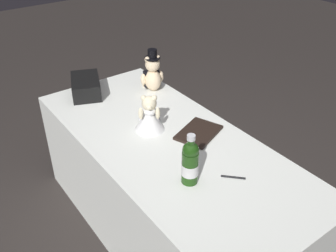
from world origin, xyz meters
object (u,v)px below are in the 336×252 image
(teddy_bear_bride, at_px, (149,114))
(gift_case_black, at_px, (86,86))
(champagne_bottle, at_px, (190,162))
(guestbook, at_px, (199,133))
(teddy_bear_groom, at_px, (152,74))
(signing_pen, at_px, (232,177))

(teddy_bear_bride, relative_size, gift_case_black, 0.64)
(champagne_bottle, relative_size, guestbook, 1.03)
(teddy_bear_bride, relative_size, guestbook, 0.86)
(teddy_bear_groom, bearing_deg, gift_case_black, 61.95)
(teddy_bear_groom, bearing_deg, signing_pen, 167.84)
(teddy_bear_bride, height_order, guestbook, teddy_bear_bride)
(signing_pen, bearing_deg, gift_case_black, 8.48)
(champagne_bottle, bearing_deg, teddy_bear_bride, -12.16)
(teddy_bear_bride, bearing_deg, gift_case_black, 9.98)
(teddy_bear_groom, height_order, gift_case_black, teddy_bear_groom)
(gift_case_black, relative_size, guestbook, 1.33)
(teddy_bear_bride, bearing_deg, signing_pen, -173.05)
(signing_pen, bearing_deg, teddy_bear_groom, -12.16)
(gift_case_black, distance_m, guestbook, 0.91)
(teddy_bear_groom, xyz_separation_m, guestbook, (-0.64, 0.10, -0.11))
(teddy_bear_groom, relative_size, teddy_bear_bride, 1.32)
(teddy_bear_bride, distance_m, gift_case_black, 0.64)
(champagne_bottle, xyz_separation_m, gift_case_black, (1.15, -0.00, -0.06))
(signing_pen, height_order, guestbook, guestbook)
(teddy_bear_groom, bearing_deg, champagne_bottle, 156.14)
(champagne_bottle, relative_size, signing_pen, 2.75)
(champagne_bottle, height_order, guestbook, champagne_bottle)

